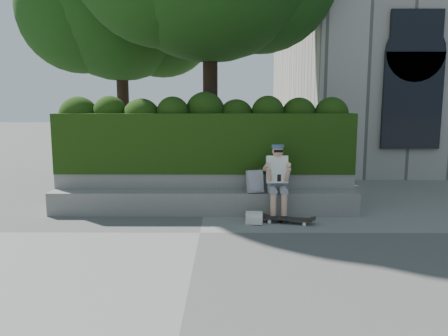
{
  "coord_description": "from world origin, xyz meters",
  "views": [
    {
      "loc": [
        0.44,
        -7.08,
        2.18
      ],
      "look_at": [
        0.4,
        1.0,
        0.95
      ],
      "focal_mm": 35.0,
      "sensor_mm": 36.0,
      "label": 1
    }
  ],
  "objects_px": {
    "skateboard": "(287,219)",
    "backpack_plaid": "(255,182)",
    "backpack_ground": "(254,218)",
    "person": "(277,178)"
  },
  "relations": [
    {
      "from": "person",
      "to": "skateboard",
      "type": "relative_size",
      "value": 1.51
    },
    {
      "from": "skateboard",
      "to": "backpack_ground",
      "type": "height_order",
      "value": "backpack_ground"
    },
    {
      "from": "skateboard",
      "to": "backpack_plaid",
      "type": "xyz_separation_m",
      "value": [
        -0.56,
        0.55,
        0.59
      ]
    },
    {
      "from": "person",
      "to": "backpack_ground",
      "type": "height_order",
      "value": "person"
    },
    {
      "from": "backpack_ground",
      "to": "skateboard",
      "type": "bearing_deg",
      "value": 3.06
    },
    {
      "from": "person",
      "to": "skateboard",
      "type": "distance_m",
      "value": 0.83
    },
    {
      "from": "person",
      "to": "backpack_ground",
      "type": "xyz_separation_m",
      "value": [
        -0.46,
        -0.46,
        -0.65
      ]
    },
    {
      "from": "person",
      "to": "skateboard",
      "type": "xyz_separation_m",
      "value": [
        0.14,
        -0.47,
        -0.67
      ]
    },
    {
      "from": "backpack_plaid",
      "to": "backpack_ground",
      "type": "relative_size",
      "value": 1.41
    },
    {
      "from": "skateboard",
      "to": "backpack_plaid",
      "type": "distance_m",
      "value": 0.98
    }
  ]
}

